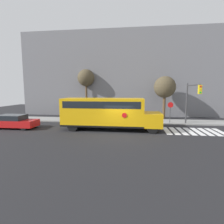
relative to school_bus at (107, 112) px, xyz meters
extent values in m
plane|color=black|center=(1.29, -1.73, -1.76)|extent=(60.00, 60.00, 0.00)
cube|color=gray|center=(1.29, 4.77, -1.69)|extent=(44.00, 3.00, 0.15)
cube|color=slate|center=(1.29, 11.27, 4.58)|extent=(32.00, 4.00, 12.69)
cube|color=white|center=(5.79, 0.27, -1.76)|extent=(0.50, 3.20, 0.01)
cube|color=white|center=(6.49, 0.27, -1.76)|extent=(0.50, 3.20, 0.01)
cube|color=white|center=(7.19, 0.27, -1.76)|extent=(0.50, 3.20, 0.01)
cube|color=white|center=(7.89, 0.27, -1.76)|extent=(0.50, 3.20, 0.01)
cube|color=white|center=(8.59, 0.27, -1.76)|extent=(0.50, 3.20, 0.01)
cube|color=white|center=(9.29, 0.27, -1.76)|extent=(0.50, 3.20, 0.01)
cube|color=white|center=(9.99, 0.27, -1.76)|extent=(0.50, 3.20, 0.01)
cube|color=white|center=(10.69, 0.27, -1.76)|extent=(0.50, 3.20, 0.01)
cube|color=#EAA80F|center=(-0.36, 0.00, 0.00)|extent=(7.83, 2.50, 2.63)
cube|color=#EAA80F|center=(4.37, 0.00, -0.67)|extent=(1.64, 2.50, 1.29)
cube|color=black|center=(-0.36, 0.00, -1.23)|extent=(7.83, 2.54, 0.16)
cube|color=black|center=(-0.36, 0.00, 0.76)|extent=(7.20, 2.53, 0.64)
cylinder|color=red|center=(1.79, -1.29, -0.13)|extent=(0.44, 0.02, 0.44)
cylinder|color=black|center=(4.29, 1.08, -1.26)|extent=(1.00, 0.30, 1.00)
cylinder|color=black|center=(4.29, -1.08, -1.26)|extent=(1.00, 0.30, 1.00)
cylinder|color=black|center=(-3.07, 1.08, -1.26)|extent=(1.00, 0.30, 1.00)
cylinder|color=black|center=(-3.07, -1.08, -1.26)|extent=(1.00, 0.30, 1.00)
cube|color=red|center=(-9.37, -0.57, -1.22)|extent=(4.45, 1.83, 0.65)
cube|color=#1E2328|center=(-9.64, -0.57, -0.64)|extent=(2.49, 1.69, 0.50)
cylinder|color=black|center=(-7.90, 0.22, -1.44)|extent=(0.64, 0.22, 0.64)
cylinder|color=black|center=(-7.90, -1.37, -1.44)|extent=(0.64, 0.22, 0.64)
cylinder|color=black|center=(-10.84, 0.22, -1.44)|extent=(0.64, 0.22, 0.64)
cylinder|color=#38383A|center=(6.74, 3.72, -0.64)|extent=(0.07, 0.07, 2.24)
cylinder|color=red|center=(6.74, 3.67, 0.45)|extent=(0.62, 0.03, 0.62)
cylinder|color=#38383A|center=(8.45, 3.64, 0.55)|extent=(0.16, 0.16, 4.62)
cylinder|color=#38383A|center=(8.45, 1.71, 2.61)|extent=(0.10, 3.88, 0.10)
cube|color=yellow|center=(8.45, -0.13, 2.16)|extent=(0.28, 0.28, 0.80)
cylinder|color=red|center=(8.45, -0.28, 2.42)|extent=(0.18, 0.02, 0.18)
cylinder|color=#EAB214|center=(8.45, -0.28, 2.16)|extent=(0.18, 0.02, 0.18)
cylinder|color=green|center=(8.45, -0.28, 1.90)|extent=(0.18, 0.02, 0.18)
cylinder|color=brown|center=(-4.42, 8.75, 0.70)|extent=(0.31, 0.31, 4.93)
sphere|color=#4C422D|center=(-4.42, 8.75, 3.92)|extent=(2.49, 2.49, 2.49)
cylinder|color=brown|center=(6.61, 7.12, -0.05)|extent=(0.37, 0.37, 3.43)
sphere|color=#4C422D|center=(6.61, 7.12, 2.52)|extent=(2.83, 2.83, 2.83)
camera|label=1|loc=(2.60, -16.66, 2.08)|focal=28.00mm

